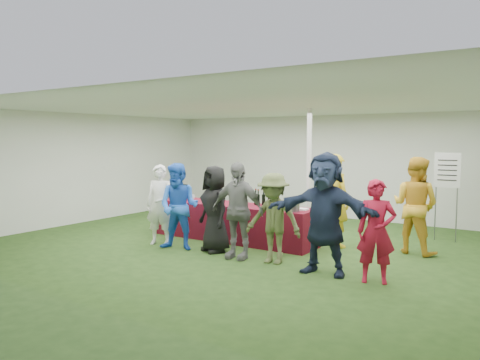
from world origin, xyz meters
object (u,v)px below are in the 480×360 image
Objects in this scene: staff_back at (415,205)px; customer_6 at (376,231)px; customer_4 at (273,218)px; customer_0 at (160,205)px; customer_1 at (179,207)px; staff_pourer at (336,200)px; dump_bucket at (294,207)px; serving_table at (232,222)px; customer_2 at (215,209)px; customer_3 at (237,210)px; customer_5 at (325,213)px; wine_list_sign at (447,177)px.

staff_back is 1.17× the size of customer_6.
customer_4 is at bearing 61.47° from staff_back.
customer_0 is 0.97× the size of customer_1.
customer_6 is at bearing 102.03° from staff_back.
staff_pourer is 1.18× the size of customer_4.
dump_bucket is 0.13× the size of customer_1.
customer_6 is (1.37, -1.83, -0.15)m from staff_pourer.
staff_back is 1.11× the size of customer_0.
customer_2 is at bearing -73.08° from serving_table.
customer_3 is at bearing -123.33° from dump_bucket.
staff_back is at bearing 69.00° from customer_6.
dump_bucket is 1.42m from customer_5.
customer_3 is 2.44m from customer_6.
customer_2 reaches higher than customer_6.
customer_1 reaches higher than customer_6.
staff_back is 3.24m from customer_3.
staff_pourer reaches higher than customer_3.
customer_3 is 1.11× the size of customer_4.
customer_3 is 1.12× the size of customer_6.
customer_2 is 2.27m from customer_5.
wine_list_sign is 2.41m from staff_pourer.
wine_list_sign is (2.14, 2.53, 0.48)m from dump_bucket.
wine_list_sign is at bearing 64.79° from customer_6.
customer_0 is 0.62m from customer_1.
customer_2 is at bearing 170.89° from customer_5.
dump_bucket is 2.19m from staff_back.
customer_0 is at bearing 175.79° from customer_4.
serving_table is at bearing 140.29° from customer_6.
customer_4 is at bearing 19.56° from customer_2.
dump_bucket is at bearing 84.97° from staff_pourer.
customer_3 reaches higher than customer_0.
serving_table is 1.35m from customer_1.
staff_back is (-0.28, -1.38, -0.44)m from wine_list_sign.
customer_1 is 0.69m from customer_2.
dump_bucket is at bearing -130.21° from wine_list_sign.
customer_5 reaches higher than customer_1.
customer_4 is at bearing -85.28° from dump_bucket.
customer_4 is (1.60, -1.09, 0.38)m from serving_table.
customer_0 is 0.99× the size of customer_2.
customer_5 is 1.25× the size of customer_6.
customer_5 is at bearing -43.47° from dump_bucket.
customer_6 is (-0.03, -2.13, -0.13)m from staff_back.
staff_back is at bearing 2.89° from customer_0.
customer_3 reaches higher than customer_6.
customer_0 is at bearing -150.18° from customer_2.
customer_4 is 1.76m from customer_6.
customer_1 reaches higher than serving_table.
dump_bucket is 2.63m from customer_0.
staff_back is at bearing 35.54° from customer_3.
customer_5 is (1.64, -0.04, 0.10)m from customer_3.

